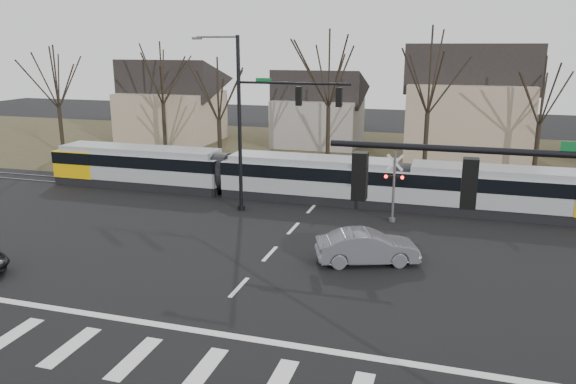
# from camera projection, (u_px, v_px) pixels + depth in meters

# --- Properties ---
(ground) EXTENTS (140.00, 140.00, 0.00)m
(ground) POSITION_uv_depth(u_px,v_px,m) (220.00, 309.00, 21.22)
(ground) COLOR black
(grass_verge) EXTENTS (140.00, 28.00, 0.01)m
(grass_verge) POSITION_uv_depth(u_px,v_px,m) (361.00, 155.00, 50.85)
(grass_verge) COLOR #38331E
(grass_verge) RESTS_ON ground
(crosswalk) EXTENTS (27.00, 2.60, 0.01)m
(crosswalk) POSITION_uv_depth(u_px,v_px,m) (168.00, 364.00, 17.52)
(crosswalk) COLOR silver
(crosswalk) RESTS_ON ground
(stop_line) EXTENTS (28.00, 0.35, 0.01)m
(stop_line) POSITION_uv_depth(u_px,v_px,m) (199.00, 331.00, 19.55)
(stop_line) COLOR silver
(stop_line) RESTS_ON ground
(lane_dashes) EXTENTS (0.18, 30.00, 0.01)m
(lane_dashes) POSITION_uv_depth(u_px,v_px,m) (319.00, 200.00, 36.04)
(lane_dashes) COLOR silver
(lane_dashes) RESTS_ON ground
(rail_pair) EXTENTS (90.00, 1.52, 0.06)m
(rail_pair) POSITION_uv_depth(u_px,v_px,m) (319.00, 200.00, 35.85)
(rail_pair) COLOR #59595E
(rail_pair) RESTS_ON ground
(tram) EXTENTS (36.78, 2.73, 2.79)m
(tram) POSITION_uv_depth(u_px,v_px,m) (309.00, 176.00, 35.84)
(tram) COLOR gray
(tram) RESTS_ON ground
(sedan) EXTENTS (4.68, 5.70, 1.53)m
(sedan) POSITION_uv_depth(u_px,v_px,m) (367.00, 247.00, 25.49)
(sedan) COLOR #5A5B63
(sedan) RESTS_ON ground
(signal_pole_near_right) EXTENTS (6.72, 0.44, 8.00)m
(signal_pole_near_right) POSITION_uv_depth(u_px,v_px,m) (548.00, 271.00, 11.53)
(signal_pole_near_right) COLOR black
(signal_pole_near_right) RESTS_ON ground
(signal_pole_far) EXTENTS (9.28, 0.44, 10.20)m
(signal_pole_far) POSITION_uv_depth(u_px,v_px,m) (265.00, 117.00, 32.02)
(signal_pole_far) COLOR black
(signal_pole_far) RESTS_ON ground
(rail_crossing_signal) EXTENTS (1.08, 0.36, 4.00)m
(rail_crossing_signal) POSITION_uv_depth(u_px,v_px,m) (394.00, 189.00, 31.19)
(rail_crossing_signal) COLOR #59595B
(rail_crossing_signal) RESTS_ON ground
(tree_row) EXTENTS (59.20, 7.20, 10.00)m
(tree_row) POSITION_uv_depth(u_px,v_px,m) (376.00, 107.00, 43.47)
(tree_row) COLOR black
(tree_row) RESTS_ON ground
(house_a) EXTENTS (9.72, 8.64, 8.60)m
(house_a) POSITION_uv_depth(u_px,v_px,m) (171.00, 98.00, 57.15)
(house_a) COLOR gray
(house_a) RESTS_ON ground
(house_b) EXTENTS (8.64, 7.56, 7.65)m
(house_b) POSITION_uv_depth(u_px,v_px,m) (319.00, 105.00, 54.94)
(house_b) COLOR gray
(house_b) RESTS_ON ground
(house_c) EXTENTS (10.80, 8.64, 10.10)m
(house_c) POSITION_uv_depth(u_px,v_px,m) (469.00, 98.00, 47.94)
(house_c) COLOR gray
(house_c) RESTS_ON ground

